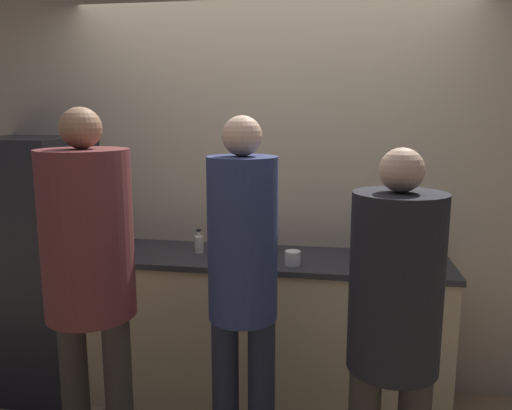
{
  "coord_description": "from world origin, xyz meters",
  "views": [
    {
      "loc": [
        0.46,
        -2.58,
        1.8
      ],
      "look_at": [
        0.0,
        0.14,
        1.3
      ],
      "focal_mm": 35.0,
      "sensor_mm": 36.0,
      "label": 1
    }
  ],
  "objects_px": {
    "person_center": "(243,278)",
    "utensil_crock": "(421,246)",
    "cup_white": "(293,258)",
    "person_right": "(394,319)",
    "person_left": "(89,262)",
    "fruit_bowl": "(250,246)",
    "bottle_clear": "(199,243)",
    "refrigerator": "(35,265)"
  },
  "relations": [
    {
      "from": "refrigerator",
      "to": "bottle_clear",
      "type": "height_order",
      "value": "refrigerator"
    },
    {
      "from": "person_center",
      "to": "utensil_crock",
      "type": "bearing_deg",
      "value": 44.5
    },
    {
      "from": "refrigerator",
      "to": "bottle_clear",
      "type": "bearing_deg",
      "value": 3.41
    },
    {
      "from": "refrigerator",
      "to": "fruit_bowl",
      "type": "height_order",
      "value": "refrigerator"
    },
    {
      "from": "person_right",
      "to": "fruit_bowl",
      "type": "distance_m",
      "value": 1.33
    },
    {
      "from": "person_center",
      "to": "utensil_crock",
      "type": "height_order",
      "value": "person_center"
    },
    {
      "from": "person_center",
      "to": "refrigerator",
      "type": "bearing_deg",
      "value": 155.74
    },
    {
      "from": "fruit_bowl",
      "to": "bottle_clear",
      "type": "distance_m",
      "value": 0.32
    },
    {
      "from": "person_left",
      "to": "fruit_bowl",
      "type": "relative_size",
      "value": 5.85
    },
    {
      "from": "person_left",
      "to": "bottle_clear",
      "type": "height_order",
      "value": "person_left"
    },
    {
      "from": "fruit_bowl",
      "to": "cup_white",
      "type": "bearing_deg",
      "value": -39.82
    },
    {
      "from": "bottle_clear",
      "to": "cup_white",
      "type": "height_order",
      "value": "bottle_clear"
    },
    {
      "from": "person_center",
      "to": "cup_white",
      "type": "distance_m",
      "value": 0.62
    },
    {
      "from": "utensil_crock",
      "to": "fruit_bowl",
      "type": "bearing_deg",
      "value": -175.05
    },
    {
      "from": "person_center",
      "to": "person_right",
      "type": "distance_m",
      "value": 0.71
    },
    {
      "from": "utensil_crock",
      "to": "cup_white",
      "type": "relative_size",
      "value": 2.58
    },
    {
      "from": "fruit_bowl",
      "to": "utensil_crock",
      "type": "xyz_separation_m",
      "value": [
        1.05,
        0.09,
        0.02
      ]
    },
    {
      "from": "person_left",
      "to": "utensil_crock",
      "type": "height_order",
      "value": "person_left"
    },
    {
      "from": "utensil_crock",
      "to": "cup_white",
      "type": "height_order",
      "value": "utensil_crock"
    },
    {
      "from": "person_left",
      "to": "fruit_bowl",
      "type": "xyz_separation_m",
      "value": [
        0.58,
        0.96,
        -0.15
      ]
    },
    {
      "from": "person_right",
      "to": "cup_white",
      "type": "distance_m",
      "value": 0.97
    },
    {
      "from": "fruit_bowl",
      "to": "cup_white",
      "type": "xyz_separation_m",
      "value": [
        0.29,
        -0.24,
        0.0
      ]
    },
    {
      "from": "person_left",
      "to": "utensil_crock",
      "type": "bearing_deg",
      "value": 32.85
    },
    {
      "from": "cup_white",
      "to": "fruit_bowl",
      "type": "bearing_deg",
      "value": 140.18
    },
    {
      "from": "utensil_crock",
      "to": "bottle_clear",
      "type": "distance_m",
      "value": 1.37
    },
    {
      "from": "fruit_bowl",
      "to": "cup_white",
      "type": "relative_size",
      "value": 3.5
    },
    {
      "from": "person_center",
      "to": "utensil_crock",
      "type": "relative_size",
      "value": 7.77
    },
    {
      "from": "bottle_clear",
      "to": "person_left",
      "type": "bearing_deg",
      "value": -106.75
    },
    {
      "from": "person_right",
      "to": "bottle_clear",
      "type": "distance_m",
      "value": 1.48
    },
    {
      "from": "person_right",
      "to": "fruit_bowl",
      "type": "bearing_deg",
      "value": 125.15
    },
    {
      "from": "refrigerator",
      "to": "person_center",
      "type": "xyz_separation_m",
      "value": [
        1.52,
        -0.68,
        0.22
      ]
    },
    {
      "from": "refrigerator",
      "to": "cup_white",
      "type": "bearing_deg",
      "value": -3.3
    },
    {
      "from": "refrigerator",
      "to": "cup_white",
      "type": "xyz_separation_m",
      "value": [
        1.69,
        -0.1,
        0.16
      ]
    },
    {
      "from": "person_right",
      "to": "bottle_clear",
      "type": "xyz_separation_m",
      "value": [
        -1.08,
        1.01,
        -0.0
      ]
    },
    {
      "from": "person_right",
      "to": "person_center",
      "type": "bearing_deg",
      "value": 158.13
    },
    {
      "from": "person_left",
      "to": "utensil_crock",
      "type": "xyz_separation_m",
      "value": [
        1.62,
        1.05,
        -0.12
      ]
    },
    {
      "from": "person_left",
      "to": "cup_white",
      "type": "xyz_separation_m",
      "value": [
        0.87,
        0.72,
        -0.14
      ]
    },
    {
      "from": "cup_white",
      "to": "utensil_crock",
      "type": "bearing_deg",
      "value": 23.65
    },
    {
      "from": "cup_white",
      "to": "person_right",
      "type": "bearing_deg",
      "value": -60.6
    },
    {
      "from": "refrigerator",
      "to": "utensil_crock",
      "type": "bearing_deg",
      "value": 5.46
    },
    {
      "from": "utensil_crock",
      "to": "cup_white",
      "type": "xyz_separation_m",
      "value": [
        -0.76,
        -0.33,
        -0.02
      ]
    },
    {
      "from": "person_left",
      "to": "fruit_bowl",
      "type": "height_order",
      "value": "person_left"
    }
  ]
}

